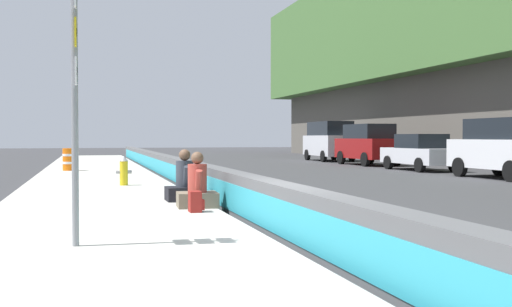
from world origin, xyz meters
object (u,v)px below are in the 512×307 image
(seated_person_middle, at_px, (185,184))
(parked_car_fourth, at_px, (420,152))
(fire_hydrant, at_px, (124,170))
(seated_person_foreground, at_px, (197,190))
(parked_car_third, at_px, (506,147))
(construction_barrel, at_px, (69,159))
(parked_car_far, at_px, (329,140))
(parked_car_midline, at_px, (368,144))
(backpack, at_px, (196,202))
(route_sign_post, at_px, (75,88))

(seated_person_middle, relative_size, parked_car_fourth, 0.26)
(fire_hydrant, height_order, seated_person_foreground, seated_person_foreground)
(parked_car_third, height_order, parked_car_fourth, parked_car_third)
(construction_barrel, xyz_separation_m, parked_car_far, (10.11, -15.99, 0.73))
(seated_person_foreground, height_order, parked_car_midline, parked_car_midline)
(parked_car_midline, distance_m, parked_car_far, 6.06)
(backpack, xyz_separation_m, parked_car_far, (25.89, -13.22, 1.02))
(fire_hydrant, bearing_deg, route_sign_post, 173.37)
(route_sign_post, bearing_deg, parked_car_fourth, -41.15)
(fire_hydrant, bearing_deg, seated_person_middle, -167.37)
(parked_car_far, bearing_deg, route_sign_post, 152.18)
(backpack, distance_m, parked_car_third, 15.57)
(seated_person_middle, height_order, parked_car_midline, parked_car_midline)
(parked_car_third, height_order, parked_car_midline, same)
(route_sign_post, xyz_separation_m, parked_car_far, (29.13, -15.37, -0.88))
(construction_barrel, bearing_deg, parked_car_third, -115.35)
(backpack, bearing_deg, seated_person_middle, -3.23)
(seated_person_foreground, xyz_separation_m, parked_car_far, (25.10, -13.05, 0.86))
(fire_hydrant, xyz_separation_m, parked_car_fourth, (7.15, -14.01, 0.27))
(fire_hydrant, bearing_deg, parked_car_midline, -47.59)
(seated_person_foreground, bearing_deg, parked_car_fourth, -43.95)
(backpack, distance_m, parked_car_midline, 23.79)
(route_sign_post, bearing_deg, seated_person_foreground, -29.93)
(route_sign_post, relative_size, parked_car_midline, 0.74)
(seated_person_foreground, xyz_separation_m, parked_car_fourth, (13.36, -12.88, 0.37))
(route_sign_post, bearing_deg, backpack, -33.59)
(route_sign_post, distance_m, fire_hydrant, 10.43)
(seated_person_foreground, xyz_separation_m, backpack, (-0.80, 0.17, -0.16))
(seated_person_foreground, relative_size, construction_barrel, 1.20)
(seated_person_foreground, xyz_separation_m, parked_car_third, (7.42, -13.02, 0.69))
(fire_hydrant, xyz_separation_m, parked_car_far, (18.90, -14.18, 0.77))
(parked_car_fourth, distance_m, parked_car_midline, 5.70)
(route_sign_post, bearing_deg, seated_person_middle, -22.78)
(seated_person_foreground, height_order, construction_barrel, seated_person_foreground)
(seated_person_foreground, relative_size, seated_person_middle, 0.98)
(seated_person_foreground, distance_m, parked_car_midline, 23.03)
(seated_person_middle, height_order, parked_car_fourth, parked_car_fourth)
(route_sign_post, distance_m, seated_person_foreground, 4.97)
(fire_hydrant, xyz_separation_m, construction_barrel, (8.78, 1.81, 0.03))
(fire_hydrant, xyz_separation_m, seated_person_foreground, (-6.20, -1.13, -0.09))
(seated_person_middle, bearing_deg, backpack, 176.77)
(route_sign_post, height_order, backpack, route_sign_post)
(parked_car_far, bearing_deg, parked_car_third, 179.91)
(parked_car_fourth, height_order, parked_car_far, parked_car_far)
(seated_person_middle, relative_size, construction_barrel, 1.22)
(construction_barrel, xyz_separation_m, parked_car_fourth, (-1.63, -15.82, 0.24))
(seated_person_foreground, relative_size, parked_car_far, 0.22)
(fire_hydrant, height_order, parked_car_third, parked_car_third)
(backpack, height_order, parked_car_fourth, parked_car_fourth)
(backpack, distance_m, parked_car_far, 29.09)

